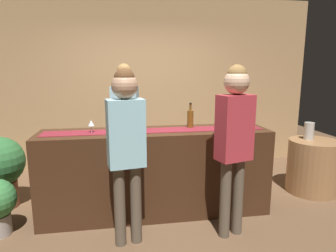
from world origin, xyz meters
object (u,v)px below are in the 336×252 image
wine_bottle_green (142,121)px  wine_glass_near_customer (91,123)px  wine_bottle_amber (190,119)px  vase_on_side_table (309,131)px  customer_sipping (234,133)px  wine_glass_mid_counter (235,120)px  bartender (125,115)px  round_side_table (313,166)px  customer_browsing (126,139)px  wine_bottle_clear (252,119)px

wine_bottle_green → wine_glass_near_customer: bearing=-175.5°
wine_bottle_amber → wine_glass_near_customer: 1.16m
vase_on_side_table → wine_glass_near_customer: bearing=-173.6°
customer_sipping → wine_glass_mid_counter: bearing=51.2°
wine_glass_near_customer → bartender: bearing=56.2°
customer_sipping → vase_on_side_table: customer_sipping is taller
wine_glass_mid_counter → bartender: size_ratio=0.08×
wine_bottle_green → bartender: size_ratio=0.17×
wine_bottle_green → wine_glass_mid_counter: 1.10m
wine_glass_near_customer → round_side_table: (2.96, 0.25, -0.74)m
customer_browsing → wine_glass_near_customer: bearing=111.4°
customer_browsing → bartender: bearing=79.2°
wine_glass_mid_counter → bartender: bartender is taller
wine_bottle_clear → round_side_table: wine_bottle_clear is taller
wine_bottle_clear → bartender: bartender is taller
wine_bottle_clear → bartender: (-1.48, 0.64, -0.01)m
wine_glass_near_customer → customer_sipping: size_ratio=0.08×
wine_bottle_green → customer_browsing: size_ratio=0.18×
wine_glass_near_customer → round_side_table: bearing=4.8°
bartender → round_side_table: 2.69m
wine_bottle_green → customer_sipping: customer_sipping is taller
bartender → wine_glass_mid_counter: bearing=167.9°
customer_browsing → round_side_table: 2.81m
wine_glass_near_customer → wine_bottle_clear: bearing=-2.0°
wine_bottle_clear → bartender: bearing=156.6°
wine_bottle_amber → customer_sipping: bearing=-69.1°
wine_bottle_amber → vase_on_side_table: (1.75, 0.23, -0.26)m
customer_sipping → round_side_table: customer_sipping is taller
wine_glass_near_customer → bartender: (0.39, 0.58, -0.00)m
wine_glass_near_customer → round_side_table: size_ratio=0.19×
wine_bottle_amber → wine_bottle_clear: same height
wine_bottle_clear → customer_browsing: 1.59m
wine_bottle_amber → wine_bottle_clear: bearing=-12.6°
bartender → customer_browsing: (-0.02, -1.18, -0.04)m
bartender → customer_sipping: 1.58m
wine_bottle_clear → wine_glass_near_customer: size_ratio=2.10×
wine_bottle_clear → bartender: 1.61m
wine_bottle_amber → customer_browsing: customer_browsing is taller
wine_glass_mid_counter → round_side_table: size_ratio=0.19×
round_side_table → vase_on_side_table: bearing=125.4°
vase_on_side_table → customer_sipping: bearing=-147.3°
wine_bottle_amber → wine_bottle_clear: 0.73m
customer_browsing → wine_bottle_clear: bearing=10.0°
wine_glass_mid_counter → wine_bottle_clear: bearing=-3.1°
round_side_table → vase_on_side_table: vase_on_side_table is taller
wine_bottle_amber → round_side_table: 1.96m
wine_bottle_green → vase_on_side_table: (2.34, 0.28, -0.26)m
wine_glass_near_customer → customer_browsing: size_ratio=0.08×
wine_bottle_amber → wine_glass_mid_counter: bearing=-16.2°
wine_bottle_green → bartender: 0.56m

